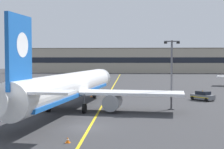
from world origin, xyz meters
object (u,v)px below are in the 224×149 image
apron_lamp_post (172,73)px  safety_cone_by_nose_gear (91,96)px  airliner_foreground (70,87)px  safety_cone_by_tail (68,140)px  service_car_fourth (203,96)px

apron_lamp_post → safety_cone_by_nose_gear: 20.86m
airliner_foreground → safety_cone_by_nose_gear: airliner_foreground is taller
airliner_foreground → safety_cone_by_tail: bearing=-79.9°
apron_lamp_post → service_car_fourth: (6.79, 10.87, -4.57)m
airliner_foreground → service_car_fourth: size_ratio=9.42×
apron_lamp_post → safety_cone_by_nose_gear: (-13.68, 14.91, -5.08)m
service_car_fourth → safety_cone_by_tail: size_ratio=8.00×
airliner_foreground → service_car_fourth: airliner_foreground is taller
apron_lamp_post → safety_cone_by_tail: apron_lamp_post is taller
apron_lamp_post → service_car_fourth: apron_lamp_post is taller
safety_cone_by_tail → service_car_fourth: bearing=59.5°
service_car_fourth → safety_cone_by_tail: service_car_fourth is taller
safety_cone_by_nose_gear → service_car_fourth: bearing=-11.2°
service_car_fourth → airliner_foreground: bearing=-148.9°
service_car_fourth → safety_cone_by_nose_gear: 20.87m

